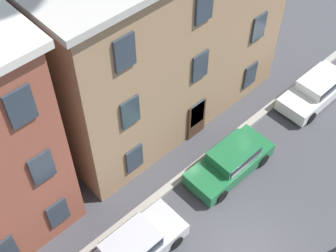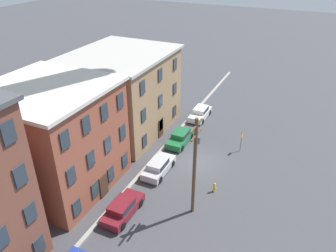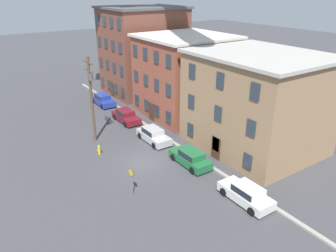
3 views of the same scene
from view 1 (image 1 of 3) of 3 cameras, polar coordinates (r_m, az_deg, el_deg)
kerb_strip at (r=21.65m, az=0.23°, el=-7.34°), size 56.00×0.36×0.16m
apartment_far at (r=23.11m, az=-5.14°, el=13.64°), size 12.31×10.35×9.45m
car_silver at (r=19.46m, az=-4.18°, el=-14.49°), size 4.40×1.92×1.43m
car_green at (r=21.85m, az=7.67°, el=-4.15°), size 4.40×1.92×1.43m
car_white at (r=25.93m, az=17.62°, el=4.36°), size 4.40×1.92×1.43m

